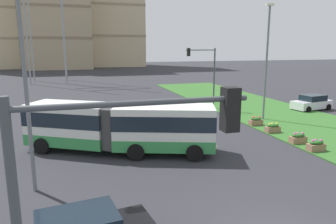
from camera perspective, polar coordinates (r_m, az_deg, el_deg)
The scene contains 11 objects.
articulated_bus at distance 19.83m, azimuth -8.76°, elevation -2.58°, with size 11.67×7.21×3.00m.
car_maroon_sedan at distance 28.75m, azimuth -15.41°, elevation -0.26°, with size 4.49×2.20×1.58m.
car_white_van at distance 36.38m, azimuth 24.55°, elevation 1.53°, with size 4.64×2.60×1.58m.
flower_planter_2 at distance 22.02m, azimuth 25.18°, elevation -5.45°, with size 1.10×0.56×0.74m.
flower_planter_3 at distance 23.24m, azimuth 22.43°, elevation -4.35°, with size 1.10×0.56×0.74m.
flower_planter_4 at distance 25.44m, azimuth 18.39°, elevation -2.72°, with size 1.10×0.56×0.74m.
flower_planter_5 at distance 27.34m, azimuth 15.58°, elevation -1.58°, with size 1.10×0.56×0.74m.
traffic_light_near_left at distance 5.58m, azimuth -11.76°, elevation -14.90°, with size 4.03×0.28×5.79m.
traffic_light_far_right at distance 32.77m, azimuth 6.82°, elevation 7.79°, with size 3.24×0.28×6.39m.
streetlight_left at distance 14.87m, azimuth -24.51°, elevation 6.57°, with size 0.70×0.28×9.97m.
streetlight_median at distance 29.25m, azimuth 17.40°, elevation 9.21°, with size 0.70×0.28×10.10m.
Camera 1 is at (-6.51, -7.99, 6.48)m, focal length 33.74 mm.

